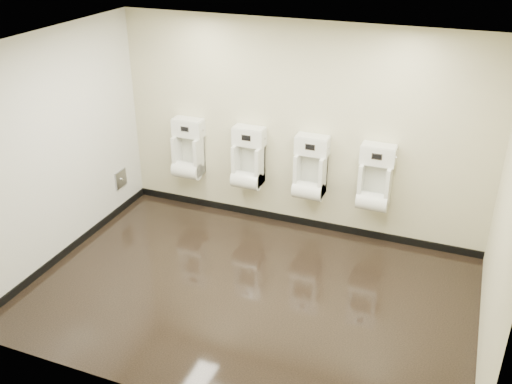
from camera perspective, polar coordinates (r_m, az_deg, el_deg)
ground at (r=6.70m, az=-0.66°, el=-10.00°), size 5.00×3.50×0.00m
ceiling at (r=5.51m, az=-0.81°, el=14.09°), size 5.00×3.50×0.00m
back_wall at (r=7.49m, az=4.35°, el=6.27°), size 5.00×0.02×2.80m
front_wall at (r=4.61m, az=-9.01°, el=-7.98°), size 5.00×0.02×2.80m
left_wall at (r=7.22m, az=-19.49°, el=3.96°), size 0.02×3.50×2.80m
right_wall at (r=5.63m, az=23.61°, el=-3.27°), size 0.02×3.50×2.80m
tile_overlay_left at (r=7.21m, az=-19.46°, el=3.95°), size 0.01×3.50×2.80m
skirting_back at (r=8.05m, az=4.00°, el=-2.81°), size 5.00×0.02×0.10m
skirting_left at (r=7.80m, az=-17.94°, el=-5.24°), size 0.02×3.50×0.10m
access_panel at (r=8.41m, az=-13.38°, el=1.29°), size 0.04×0.25×0.25m
urinal_0 at (r=8.12m, az=-6.80°, el=3.91°), size 0.45×0.34×0.83m
urinal_1 at (r=7.76m, az=-0.80°, el=2.99°), size 0.45×0.34×0.83m
urinal_2 at (r=7.50m, az=5.44°, el=1.99°), size 0.45×0.34×0.83m
urinal_3 at (r=7.34m, az=11.81°, el=0.95°), size 0.45×0.34×0.83m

